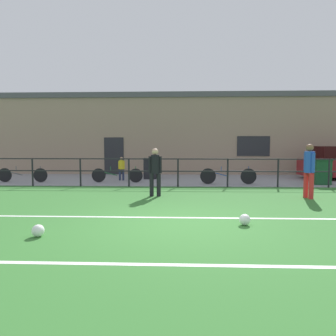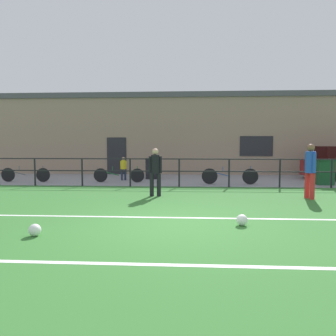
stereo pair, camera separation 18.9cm
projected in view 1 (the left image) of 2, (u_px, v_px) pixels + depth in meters
The scene contains 16 objects.
ground at pixel (175, 225), 6.86m from camera, with size 60.00×44.00×0.04m, color #33702D.
field_line_touchline at pixel (176, 218), 7.43m from camera, with size 36.00×0.11×0.00m, color white.
field_line_hash at pixel (172, 265), 4.52m from camera, with size 36.00×0.11×0.00m, color white.
pavement_strip at pixel (178, 180), 15.32m from camera, with size 48.00×5.00×0.02m, color gray.
perimeter_fence at pixel (178, 168), 12.78m from camera, with size 36.07×0.07×1.15m.
clubhouse_facade at pixel (179, 134), 18.83m from camera, with size 28.00×2.56×4.63m.
player_goalkeeper at pixel (155, 169), 10.42m from camera, with size 0.43×0.28×1.59m.
player_striker at pixel (309, 168), 10.04m from camera, with size 0.30×0.46×1.73m.
soccer_ball_match at pixel (38, 231), 5.89m from camera, with size 0.23×0.23×0.23m, color white.
soccer_ball_spare at pixel (245, 220), 6.73m from camera, with size 0.24×0.24×0.24m, color white.
spectator_child at pixel (122, 167), 14.90m from camera, with size 0.29×0.19×1.10m.
bicycle_parked_0 at pixel (22, 175), 14.21m from camera, with size 2.27×0.04×0.73m.
bicycle_parked_1 at pixel (228, 176), 13.52m from camera, with size 2.39×0.04×0.76m.
bicycle_parked_2 at pixel (117, 175), 14.11m from camera, with size 2.29×0.04×0.72m.
trash_bin_0 at pixel (321, 172), 13.41m from camera, with size 0.69×0.58×1.08m.
trash_bin_1 at pixel (150, 168), 15.57m from camera, with size 0.64×0.55×1.02m.
Camera 1 is at (0.12, -6.75, 1.72)m, focal length 33.83 mm.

